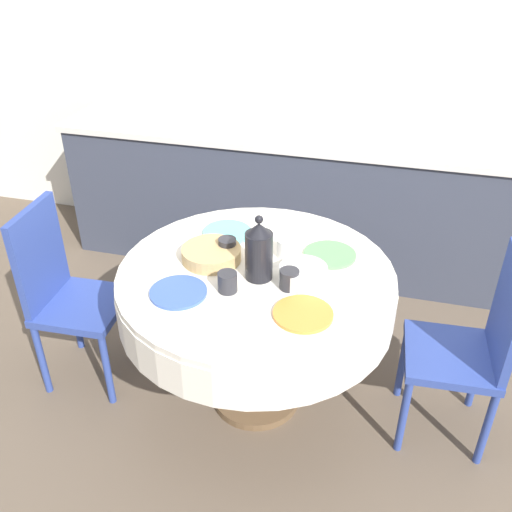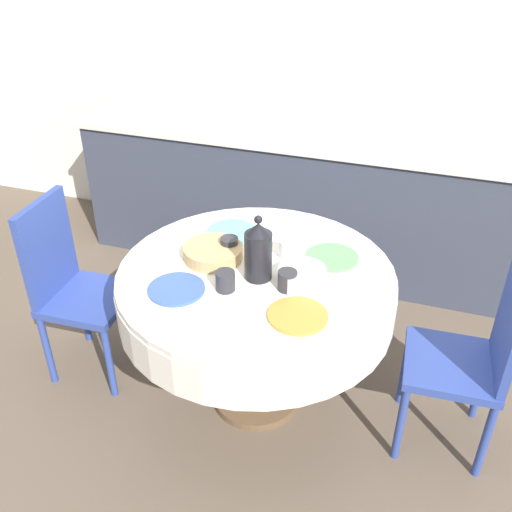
{
  "view_description": "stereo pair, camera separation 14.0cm",
  "coord_description": "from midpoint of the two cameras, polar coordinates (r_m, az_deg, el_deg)",
  "views": [
    {
      "loc": [
        0.54,
        -2.02,
        2.17
      ],
      "look_at": [
        0.0,
        0.0,
        0.86
      ],
      "focal_mm": 40.0,
      "sensor_mm": 36.0,
      "label": 1
    },
    {
      "loc": [
        0.67,
        -1.98,
        2.17
      ],
      "look_at": [
        0.0,
        0.0,
        0.86
      ],
      "focal_mm": 40.0,
      "sensor_mm": 36.0,
      "label": 2
    }
  ],
  "objects": [
    {
      "name": "cup_near_right",
      "position": [
        2.38,
        1.68,
        -2.37
      ],
      "size": [
        0.08,
        0.08,
        0.09
      ],
      "primitive_type": "cylinder",
      "color": "#28282D",
      "rests_on": "dining_table"
    },
    {
      "name": "chair_right",
      "position": [
        2.99,
        -19.83,
        -3.19
      ],
      "size": [
        0.42,
        0.42,
        0.97
      ],
      "rotation": [
        0.0,
        0.0,
        -1.53
      ],
      "color": "#2D428E",
      "rests_on": "ground_plane"
    },
    {
      "name": "ground_plane",
      "position": [
        3.01,
        -1.37,
        -14.01
      ],
      "size": [
        12.0,
        12.0,
        0.0
      ],
      "primitive_type": "plane",
      "color": "brown"
    },
    {
      "name": "plate_near_left",
      "position": [
        2.4,
        -9.44,
        -3.62
      ],
      "size": [
        0.24,
        0.24,
        0.01
      ],
      "primitive_type": "cylinder",
      "color": "#3856AD",
      "rests_on": "dining_table"
    },
    {
      "name": "coffee_carafe",
      "position": [
        2.4,
        -1.38,
        0.45
      ],
      "size": [
        0.12,
        0.12,
        0.3
      ],
      "color": "black",
      "rests_on": "dining_table"
    },
    {
      "name": "cup_far_right",
      "position": [
        2.59,
        1.46,
        0.79
      ],
      "size": [
        0.08,
        0.08,
        0.09
      ],
      "primitive_type": "cylinder",
      "color": "white",
      "rests_on": "dining_table"
    },
    {
      "name": "plate_far_left",
      "position": [
        2.8,
        -4.33,
        2.35
      ],
      "size": [
        0.24,
        0.24,
        0.01
      ],
      "primitive_type": "cylinder",
      "color": "#60BCB7",
      "rests_on": "dining_table"
    },
    {
      "name": "kitchen_counter",
      "position": [
        3.84,
        4.29,
        5.69
      ],
      "size": [
        3.24,
        0.64,
        0.93
      ],
      "color": "#383D4C",
      "rests_on": "ground_plane"
    },
    {
      "name": "wall_back",
      "position": [
        3.87,
        5.83,
        18.95
      ],
      "size": [
        7.0,
        0.05,
        2.6
      ],
      "color": "silver",
      "rests_on": "ground_plane"
    },
    {
      "name": "plate_far_right",
      "position": [
        2.63,
        5.9,
        0.11
      ],
      "size": [
        0.24,
        0.24,
        0.01
      ],
      "primitive_type": "cylinder",
      "color": "#5BA85B",
      "rests_on": "dining_table"
    },
    {
      "name": "bread_basket",
      "position": [
        2.59,
        -6.02,
        0.17
      ],
      "size": [
        0.27,
        0.27,
        0.06
      ],
      "primitive_type": "cylinder",
      "color": "tan",
      "rests_on": "dining_table"
    },
    {
      "name": "cup_far_left",
      "position": [
        2.61,
        -4.42,
        0.85
      ],
      "size": [
        0.08,
        0.08,
        0.09
      ],
      "primitive_type": "cylinder",
      "color": "#28282D",
      "rests_on": "dining_table"
    },
    {
      "name": "cup_near_left",
      "position": [
        2.37,
        -4.56,
        -2.64
      ],
      "size": [
        0.08,
        0.08,
        0.09
      ],
      "primitive_type": "cylinder",
      "color": "#28282D",
      "rests_on": "dining_table"
    },
    {
      "name": "fruit_bowl",
      "position": [
        2.42,
        3.09,
        -1.91
      ],
      "size": [
        0.21,
        0.21,
        0.08
      ],
      "primitive_type": "cylinder",
      "color": "silver",
      "rests_on": "dining_table"
    },
    {
      "name": "dining_table",
      "position": [
        2.58,
        -1.55,
        -3.93
      ],
      "size": [
        1.24,
        1.24,
        0.78
      ],
      "color": "brown",
      "rests_on": "ground_plane"
    },
    {
      "name": "plate_near_right",
      "position": [
        2.25,
        2.94,
        -5.83
      ],
      "size": [
        0.24,
        0.24,
        0.01
      ],
      "primitive_type": "cylinder",
      "color": "orange",
      "rests_on": "dining_table"
    },
    {
      "name": "chair_left",
      "position": [
        2.65,
        19.52,
        -8.24
      ],
      "size": [
        0.42,
        0.42,
        0.97
      ],
      "rotation": [
        0.0,
        0.0,
        -4.66
      ],
      "color": "#2D428E",
      "rests_on": "ground_plane"
    }
  ]
}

